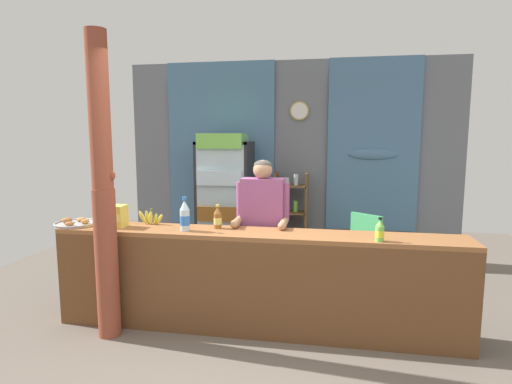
{
  "coord_description": "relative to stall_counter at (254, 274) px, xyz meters",
  "views": [
    {
      "loc": [
        0.57,
        -3.09,
        1.78
      ],
      "look_at": [
        -0.11,
        0.76,
        1.25
      ],
      "focal_mm": 28.87,
      "sensor_mm": 36.0,
      "label": 1
    }
  ],
  "objects": [
    {
      "name": "ground_plane",
      "position": [
        0.06,
        0.8,
        -0.56
      ],
      "size": [
        7.67,
        7.67,
        0.0
      ],
      "primitive_type": "plane",
      "color": "#665B51"
    },
    {
      "name": "back_wall_curtained",
      "position": [
        0.05,
        2.62,
        0.9
      ],
      "size": [
        4.85,
        0.22,
        2.87
      ],
      "color": "slate",
      "rests_on": "ground"
    },
    {
      "name": "stall_counter",
      "position": [
        0.0,
        0.0,
        0.0
      ],
      "size": [
        3.72,
        0.45,
        0.92
      ],
      "color": "#935B33",
      "rests_on": "ground"
    },
    {
      "name": "timber_post",
      "position": [
        -1.28,
        -0.24,
        0.71
      ],
      "size": [
        0.22,
        0.2,
        2.66
      ],
      "color": "brown",
      "rests_on": "ground"
    },
    {
      "name": "drink_fridge",
      "position": [
        -0.79,
        2.07,
        0.44
      ],
      "size": [
        0.73,
        0.63,
        1.82
      ],
      "color": "#232328",
      "rests_on": "ground"
    },
    {
      "name": "bottle_shelf_rack",
      "position": [
        0.11,
        2.33,
        0.11
      ],
      "size": [
        0.48,
        0.28,
        1.27
      ],
      "color": "brown",
      "rests_on": "ground"
    },
    {
      "name": "plastic_lawn_chair",
      "position": [
        1.17,
        1.61,
        -0.07
      ],
      "size": [
        0.62,
        0.62,
        0.86
      ],
      "color": "#4CC675",
      "rests_on": "ground"
    },
    {
      "name": "shopkeeper",
      "position": [
        -0.0,
        0.48,
        0.42
      ],
      "size": [
        0.53,
        0.42,
        1.55
      ],
      "color": "#28282D",
      "rests_on": "ground"
    },
    {
      "name": "soda_bottle_water",
      "position": [
        -0.65,
        0.04,
        0.5
      ],
      "size": [
        0.09,
        0.09,
        0.32
      ],
      "color": "silver",
      "rests_on": "stall_counter"
    },
    {
      "name": "soda_bottle_iced_tea",
      "position": [
        -0.38,
        0.19,
        0.46
      ],
      "size": [
        0.07,
        0.07,
        0.23
      ],
      "color": "brown",
      "rests_on": "stall_counter"
    },
    {
      "name": "soda_bottle_lime_soda",
      "position": [
        1.06,
        -0.05,
        0.45
      ],
      "size": [
        0.07,
        0.07,
        0.2
      ],
      "color": "#75C64C",
      "rests_on": "stall_counter"
    },
    {
      "name": "snack_box_instant_noodle",
      "position": [
        -1.38,
        0.07,
        0.47
      ],
      "size": [
        0.24,
        0.16,
        0.21
      ],
      "color": "#EAD14C",
      "rests_on": "stall_counter"
    },
    {
      "name": "pastry_tray",
      "position": [
        -1.79,
        0.09,
        0.38
      ],
      "size": [
        0.4,
        0.4,
        0.07
      ],
      "color": "#BCBCC1",
      "rests_on": "stall_counter"
    },
    {
      "name": "banana_bunch",
      "position": [
        -1.08,
        0.25,
        0.42
      ],
      "size": [
        0.28,
        0.06,
        0.16
      ],
      "color": "#DBCC42",
      "rests_on": "stall_counter"
    }
  ]
}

